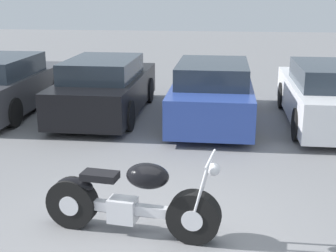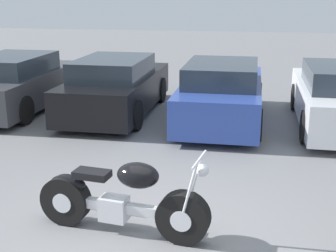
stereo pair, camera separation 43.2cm
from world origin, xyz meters
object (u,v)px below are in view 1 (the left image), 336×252
parked_car_dark_grey (4,85)px  parked_car_blue (212,93)px  parked_car_black (106,88)px  parked_car_white (328,96)px  motorcycle (130,201)px

parked_car_dark_grey → parked_car_blue: same height
parked_car_black → parked_car_white: 5.11m
motorcycle → parked_car_blue: bearing=81.2°
motorcycle → parked_car_dark_grey: parked_car_dark_grey is taller
parked_car_blue → parked_car_white: same height
parked_car_black → parked_car_blue: 2.57m
parked_car_dark_grey → parked_car_blue: (5.11, -0.24, 0.00)m
motorcycle → parked_car_dark_grey: 7.03m
motorcycle → parked_car_black: parked_car_black is taller
parked_car_white → parked_car_dark_grey: bearing=178.3°
parked_car_blue → motorcycle: bearing=-98.8°
parked_car_dark_grey → parked_car_white: size_ratio=1.00×
parked_car_black → parked_car_white: size_ratio=1.00×
parked_car_dark_grey → parked_car_black: 2.55m
motorcycle → parked_car_black: bearing=107.1°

